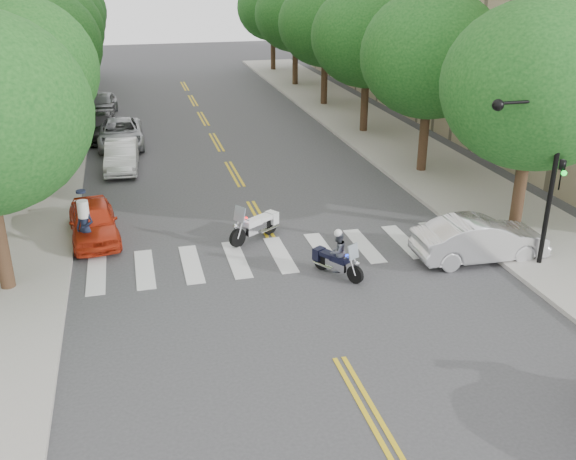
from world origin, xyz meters
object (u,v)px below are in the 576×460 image
object	(u,v)px
motorcycle_police	(336,255)
convertible	(480,239)
motorcycle_parked	(258,225)
officer_standing	(85,228)

from	to	relation	value
motorcycle_police	convertible	size ratio (longest dim) A/B	0.40
motorcycle_parked	convertible	world-z (taller)	convertible
officer_standing	convertible	size ratio (longest dim) A/B	0.41
motorcycle_police	officer_standing	world-z (taller)	officer_standing
motorcycle_parked	officer_standing	distance (m)	6.05
motorcycle_police	officer_standing	distance (m)	8.74
motorcycle_police	motorcycle_parked	size ratio (longest dim) A/B	0.88
motorcycle_police	officer_standing	size ratio (longest dim) A/B	0.97
officer_standing	motorcycle_police	bearing A→B (deg)	7.17
motorcycle_parked	motorcycle_police	bearing A→B (deg)	174.23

